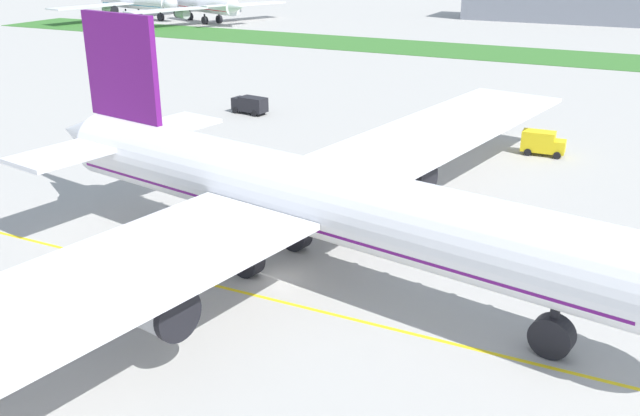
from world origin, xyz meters
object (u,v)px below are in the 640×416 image
(service_truck_fuel_bowser, at_px, (542,143))
(service_truck_baggage_loader, at_px, (250,104))
(parked_airliner_far_centre, at_px, (208,5))
(airliner_foreground, at_px, (302,196))
(ground_crew_marshaller_front, at_px, (154,251))
(parked_airliner_far_left, at_px, (135,1))

(service_truck_fuel_bowser, bearing_deg, service_truck_baggage_loader, 176.49)
(service_truck_fuel_bowser, distance_m, parked_airliner_far_centre, 155.90)
(airliner_foreground, bearing_deg, service_truck_baggage_loader, 125.81)
(ground_crew_marshaller_front, bearing_deg, service_truck_baggage_loader, 112.76)
(airliner_foreground, xyz_separation_m, service_truck_fuel_bowser, (11.74, 41.87, -4.91))
(airliner_foreground, height_order, service_truck_baggage_loader, airliner_foreground)
(parked_airliner_far_left, relative_size, parked_airliner_far_centre, 1.13)
(service_truck_baggage_loader, height_order, service_truck_fuel_bowser, service_truck_fuel_bowser)
(ground_crew_marshaller_front, height_order, service_truck_baggage_loader, service_truck_baggage_loader)
(parked_airliner_far_centre, bearing_deg, airliner_foreground, -53.08)
(airliner_foreground, distance_m, ground_crew_marshaller_front, 13.62)
(ground_crew_marshaller_front, bearing_deg, parked_airliner_far_left, 130.33)
(ground_crew_marshaller_front, height_order, parked_airliner_far_centre, parked_airliner_far_centre)
(ground_crew_marshaller_front, relative_size, parked_airliner_far_centre, 0.03)
(airliner_foreground, relative_size, ground_crew_marshaller_front, 60.26)
(service_truck_baggage_loader, xyz_separation_m, parked_airliner_far_left, (-104.94, 99.13, 4.09))
(ground_crew_marshaller_front, xyz_separation_m, service_truck_baggage_loader, (-20.30, 48.39, 0.47))
(ground_crew_marshaller_front, xyz_separation_m, service_truck_fuel_bowser, (23.59, 45.70, 0.59))
(service_truck_fuel_bowser, height_order, parked_airliner_far_left, parked_airliner_far_left)
(airliner_foreground, distance_m, service_truck_baggage_loader, 55.18)
(ground_crew_marshaller_front, xyz_separation_m, parked_airliner_far_centre, (-95.32, 146.45, 4.55))
(service_truck_baggage_loader, xyz_separation_m, service_truck_fuel_bowser, (43.89, -2.69, 0.11))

